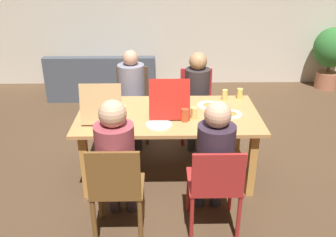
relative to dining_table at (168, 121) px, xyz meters
name	(u,v)px	position (x,y,z in m)	size (l,w,h in m)	color
ground_plane	(168,174)	(0.00, 0.00, -0.66)	(20.00, 20.00, 0.00)	#503926
back_wall	(165,9)	(0.00, 3.18, 0.70)	(7.47, 0.12, 2.74)	beige
dining_table	(168,121)	(0.00, 0.00, 0.00)	(1.90, 1.01, 0.76)	tan
chair_0	(116,189)	(-0.45, -0.98, -0.15)	(0.45, 0.39, 0.92)	brown
person_0	(116,156)	(-0.45, -0.85, 0.09)	(0.32, 0.49, 1.28)	#43363F
chair_1	(215,184)	(0.38, -0.93, -0.15)	(0.45, 0.45, 0.88)	#AA2826
person_1	(214,153)	(0.38, -0.79, 0.07)	(0.32, 0.50, 1.23)	#2E3444
chair_2	(196,101)	(0.38, 0.91, -0.15)	(0.43, 0.38, 0.93)	#B42528
person_2	(198,91)	(0.38, 0.77, 0.05)	(0.31, 0.50, 1.19)	#2F3940
chair_3	(133,98)	(-0.45, 1.00, -0.13)	(0.44, 0.44, 0.93)	brown
person_3	(131,90)	(-0.45, 0.84, 0.05)	(0.34, 0.56, 1.21)	#38363D
pizza_box_0	(105,111)	(-0.65, -0.07, 0.15)	(0.40, 0.49, 0.41)	tan
pizza_box_1	(169,106)	(0.01, 0.07, 0.15)	(0.41, 0.53, 0.41)	red
plate_0	(213,124)	(0.43, -0.27, 0.10)	(0.24, 0.24, 0.03)	white
plate_1	(231,114)	(0.65, -0.04, 0.10)	(0.24, 0.24, 0.03)	white
plate_2	(159,125)	(-0.10, -0.28, 0.10)	(0.26, 0.26, 0.01)	white
plate_3	(209,105)	(0.45, 0.19, 0.10)	(0.26, 0.26, 0.03)	white
drinking_glass_0	(240,94)	(0.83, 0.41, 0.15)	(0.07, 0.07, 0.12)	#E5C459
drinking_glass_1	(194,113)	(0.26, -0.12, 0.15)	(0.07, 0.07, 0.12)	#E2C467
drinking_glass_2	(225,95)	(0.65, 0.37, 0.15)	(0.06, 0.06, 0.12)	#E6C360
drinking_glass_3	(185,115)	(0.16, -0.19, 0.16)	(0.08, 0.08, 0.13)	#BE4C28
couch	(103,80)	(-1.07, 2.49, -0.39)	(1.80, 0.79, 0.75)	#464D58
potted_plant	(331,52)	(2.95, 2.80, 0.01)	(0.64, 0.64, 1.10)	#B36C50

